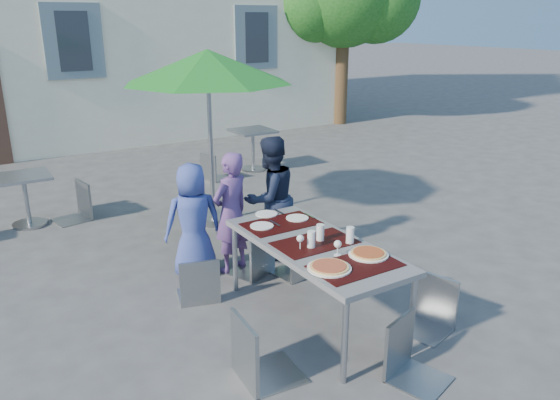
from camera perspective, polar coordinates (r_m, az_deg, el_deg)
ground at (r=5.16m, az=0.45°, el=-11.86°), size 90.00×90.00×0.00m
dining_table at (r=4.78m, az=3.65°, el=-5.09°), size 0.80×1.85×0.76m
pizza_near_left at (r=4.28m, az=5.16°, el=-7.00°), size 0.35×0.35×0.03m
pizza_near_right at (r=4.56m, az=9.22°, el=-5.54°), size 0.33×0.33×0.03m
glassware at (r=4.69m, az=4.79°, el=-3.87°), size 0.51×0.40×0.15m
place_settings at (r=5.28m, az=-0.46°, el=-2.00°), size 0.66×0.48×0.01m
child_0 at (r=5.73m, az=-9.07°, el=-2.16°), size 0.66×0.50×1.22m
child_1 at (r=5.78m, az=-5.14°, el=-1.34°), size 0.55×0.45×1.31m
child_2 at (r=6.09m, az=-1.06°, el=0.19°), size 0.74×0.50×1.40m
chair_0 at (r=5.22m, az=-8.63°, el=-5.52°), size 0.47×0.48×0.86m
chair_1 at (r=5.69m, az=-2.60°, el=-3.16°), size 0.50×0.51×0.88m
chair_2 at (r=5.65m, az=2.10°, el=-2.99°), size 0.46×0.47×0.93m
chair_3 at (r=4.03m, az=-2.41°, el=-11.43°), size 0.49×0.48×1.01m
chair_4 at (r=4.91m, az=15.82°, el=-7.51°), size 0.49×0.48×0.88m
chair_5 at (r=4.22m, az=13.74°, el=-11.67°), size 0.50×0.50×0.90m
patio_umbrella at (r=6.99m, az=-7.57°, el=13.47°), size 2.14×2.14×2.25m
cafe_table_0 at (r=7.83m, az=-25.08°, el=0.69°), size 0.65×0.65×0.69m
bg_chair_r_0 at (r=7.81m, az=-20.72°, el=2.08°), size 0.50×0.50×0.97m
cafe_table_1 at (r=9.79m, az=-2.86°, el=5.99°), size 0.69×0.69×0.74m
bg_chair_l_1 at (r=9.24m, az=-7.12°, el=5.18°), size 0.48×0.48×0.88m
bg_chair_r_1 at (r=9.90m, az=-1.09°, el=6.25°), size 0.48×0.48×0.89m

